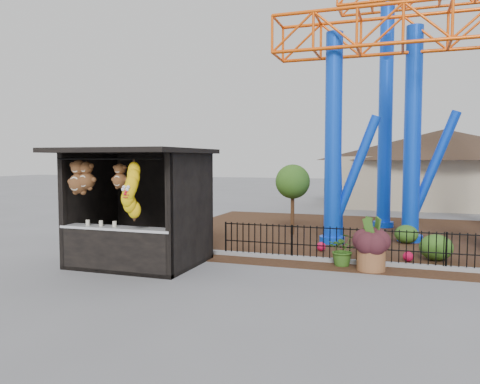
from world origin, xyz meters
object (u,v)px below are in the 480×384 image
(prize_booth, at_px, (134,209))
(terracotta_planter, at_px, (371,258))
(potted_plant, at_px, (343,249))
(roller_coaster, at_px, (448,56))

(prize_booth, height_order, terracotta_planter, prize_booth)
(potted_plant, bearing_deg, prize_booth, -178.31)
(prize_booth, distance_m, roller_coaster, 11.99)
(potted_plant, bearing_deg, roller_coaster, 45.56)
(prize_booth, relative_size, potted_plant, 3.89)
(prize_booth, bearing_deg, potted_plant, 18.81)
(prize_booth, xyz_separation_m, potted_plant, (5.27, 1.80, -1.08))
(potted_plant, bearing_deg, terracotta_planter, -40.57)
(roller_coaster, relative_size, potted_plant, 12.24)
(prize_booth, xyz_separation_m, terracotta_planter, (6.00, 1.48, -1.21))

